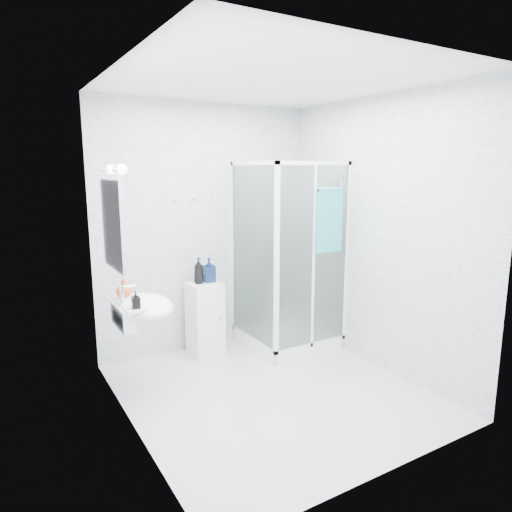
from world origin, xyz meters
TOP-DOWN VIEW (x-y plane):
  - room at (0.00, 0.00)m, footprint 2.40×2.60m
  - shower_enclosure at (0.67, 0.77)m, footprint 0.90×0.95m
  - wall_basin at (-0.99, 0.45)m, footprint 0.46×0.56m
  - mirror at (-1.19, 0.45)m, footprint 0.02×0.60m
  - vanity_lights at (-1.14, 0.45)m, footprint 0.10×0.40m
  - wall_hooks at (-0.25, 1.26)m, footprint 0.23×0.06m
  - storage_cabinet at (-0.15, 1.05)m, footprint 0.33×0.35m
  - hand_towel at (0.90, 0.36)m, footprint 0.30×0.04m
  - shampoo_bottle_a at (-0.20, 1.07)m, footprint 0.12×0.12m
  - shampoo_bottle_b at (-0.08, 1.08)m, footprint 0.13×0.13m
  - soap_dispenser_orange at (-1.08, 0.61)m, footprint 0.16×0.16m
  - soap_dispenser_black at (-1.08, 0.26)m, footprint 0.07×0.07m

SIDE VIEW (x-z plane):
  - storage_cabinet at x=-0.15m, z-range 0.00..0.77m
  - shower_enclosure at x=0.67m, z-range -0.55..1.45m
  - wall_basin at x=-0.99m, z-range 0.62..0.97m
  - shampoo_bottle_b at x=-0.08m, z-range 0.77..1.02m
  - shampoo_bottle_a at x=-0.20m, z-range 0.77..1.04m
  - soap_dispenser_black at x=-1.08m, z-range 0.86..1.00m
  - soap_dispenser_orange at x=-1.08m, z-range 0.86..1.03m
  - room at x=0.00m, z-range 0.00..2.60m
  - hand_towel at x=0.90m, z-range 1.12..1.77m
  - mirror at x=-1.19m, z-range 1.15..1.85m
  - wall_hooks at x=-0.25m, z-range 1.60..1.64m
  - vanity_lights at x=-1.14m, z-range 1.88..1.96m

